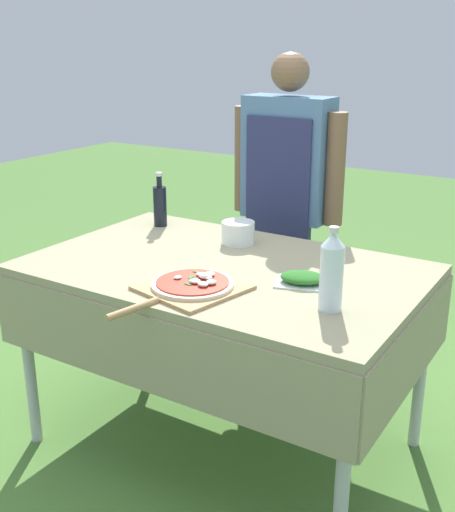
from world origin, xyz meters
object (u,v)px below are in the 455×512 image
Objects in this scene: person_cook at (286,190)px; pizza_on_peel at (191,286)px; water_bottle at (332,271)px; herb_container at (303,278)px; prep_table at (224,285)px; oil_bottle at (160,205)px; mixing_tub at (238,233)px.

person_cook is 1.07m from pizza_on_peel.
person_cook is 2.87× the size of pizza_on_peel.
person_cook reaches higher than water_bottle.
prep_table is at bearing 176.90° from herb_container.
water_bottle is at bearing -24.62° from oil_bottle.
mixing_tub reaches higher than herb_container.
person_cook reaches higher than prep_table.
herb_container is at bearing -3.10° from prep_table.
prep_table is at bearing 160.97° from water_bottle.
mixing_tub is at bearing 110.13° from prep_table.
pizza_on_peel is at bearing -139.54° from herb_container.
oil_bottle reaches higher than herb_container.
person_cook is 6.25× the size of oil_bottle.
mixing_tub is (-0.14, 0.54, 0.03)m from pizza_on_peel.
oil_bottle reaches higher than prep_table.
mixing_tub reaches higher than prep_table.
herb_container is at bearing -32.96° from mixing_tub.
herb_container is at bearing 122.14° from person_cook.
oil_bottle is 1.16m from water_bottle.
water_bottle is (0.47, 0.10, 0.12)m from pizza_on_peel.
prep_table is 6.80× the size of herb_container.
person_cook is 0.52m from mixing_tub.
water_bottle is 1.97× the size of mixing_tub.
oil_bottle is (-0.54, 0.31, 0.18)m from prep_table.
prep_table is at bearing -69.87° from mixing_tub.
person_cook reaches higher than pizza_on_peel.
water_bottle is at bearing 23.89° from pizza_on_peel.
prep_table is 6.00× the size of oil_bottle.
pizza_on_peel is at bearing -45.01° from oil_bottle.
water_bottle is 0.76m from mixing_tub.
person_cook is 1.15m from water_bottle.
oil_bottle reaches higher than pizza_on_peel.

